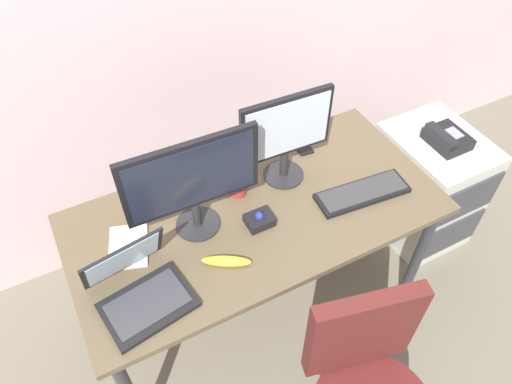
{
  "coord_description": "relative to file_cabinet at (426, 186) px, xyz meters",
  "views": [
    {
      "loc": [
        -0.6,
        -1.16,
        2.26
      ],
      "look_at": [
        0.0,
        0.0,
        0.84
      ],
      "focal_mm": 33.78,
      "sensor_mm": 36.0,
      "label": 1
    }
  ],
  "objects": [
    {
      "name": "ground_plane",
      "position": [
        -1.07,
        -0.02,
        -0.33
      ],
      "size": [
        8.0,
        8.0,
        0.0
      ],
      "primitive_type": "plane",
      "color": "#716A59"
    },
    {
      "name": "banana",
      "position": [
        -1.29,
        -0.2,
        0.41
      ],
      "size": [
        0.19,
        0.13,
        0.04
      ],
      "primitive_type": "ellipsoid",
      "rotation": [
        0.0,
        0.0,
        2.62
      ],
      "color": "yellow",
      "rests_on": "desk"
    },
    {
      "name": "desk_phone",
      "position": [
        -0.01,
        -0.02,
        0.37
      ],
      "size": [
        0.17,
        0.2,
        0.09
      ],
      "color": "black",
      "rests_on": "file_cabinet"
    },
    {
      "name": "monitor_side",
      "position": [
        -0.86,
        0.11,
        0.64
      ],
      "size": [
        0.41,
        0.18,
        0.43
      ],
      "color": "#262628",
      "rests_on": "desk"
    },
    {
      "name": "keyboard",
      "position": [
        -0.62,
        -0.15,
        0.4
      ],
      "size": [
        0.42,
        0.17,
        0.03
      ],
      "color": "black",
      "rests_on": "desk"
    },
    {
      "name": "coffee_mug",
      "position": [
        -1.08,
        0.11,
        0.44
      ],
      "size": [
        0.09,
        0.08,
        0.1
      ],
      "color": "#9C342C",
      "rests_on": "desk"
    },
    {
      "name": "cell_phone",
      "position": [
        -0.68,
        0.25,
        0.4
      ],
      "size": [
        0.09,
        0.15,
        0.01
      ],
      "primitive_type": "cube",
      "rotation": [
        0.0,
        0.0,
        -0.13
      ],
      "color": "black",
      "rests_on": "desk"
    },
    {
      "name": "trackball_mouse",
      "position": [
        -1.08,
        -0.08,
        0.41
      ],
      "size": [
        0.11,
        0.09,
        0.07
      ],
      "color": "black",
      "rests_on": "desk"
    },
    {
      "name": "file_cabinet",
      "position": [
        0.0,
        0.0,
        0.0
      ],
      "size": [
        0.42,
        0.53,
        0.67
      ],
      "color": "beige",
      "rests_on": "ground"
    },
    {
      "name": "laptop",
      "position": [
        -1.62,
        -0.18,
        0.44
      ],
      "size": [
        0.35,
        0.35,
        0.23
      ],
      "color": "black",
      "rests_on": "desk"
    },
    {
      "name": "desk",
      "position": [
        -1.07,
        -0.02,
        0.32
      ],
      "size": [
        1.56,
        0.77,
        0.72
      ],
      "color": "brown",
      "rests_on": "ground"
    },
    {
      "name": "paper_notepad",
      "position": [
        -1.6,
        0.05,
        0.4
      ],
      "size": [
        0.21,
        0.24,
        0.01
      ],
      "primitive_type": "cube",
      "rotation": [
        0.0,
        0.0,
        -0.32
      ],
      "color": "white",
      "rests_on": "desk"
    },
    {
      "name": "monitor_main",
      "position": [
        -1.31,
        0.02,
        0.65
      ],
      "size": [
        0.53,
        0.18,
        0.44
      ],
      "color": "#262628",
      "rests_on": "desk"
    }
  ]
}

